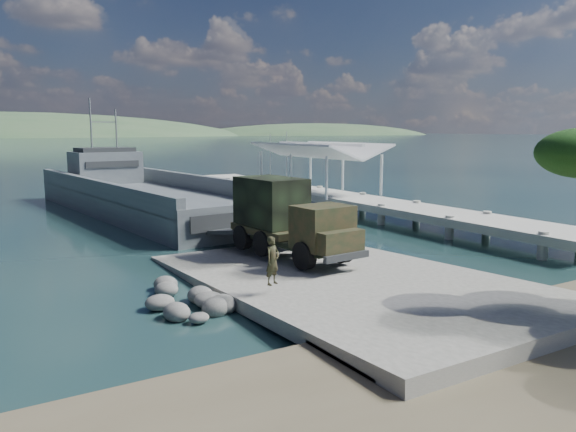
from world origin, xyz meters
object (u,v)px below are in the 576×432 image
at_px(sailboat_far, 271,184).
at_px(military_truck, 287,218).
at_px(sailboat_near, 287,184).
at_px(soldier, 273,271).
at_px(pier, 326,188).
at_px(landing_craft, 149,203).

bearing_deg(sailboat_far, military_truck, -130.61).
bearing_deg(sailboat_far, sailboat_near, -74.65).
height_order(soldier, sailboat_near, sailboat_near).
relative_size(pier, sailboat_far, 7.36).
bearing_deg(landing_craft, military_truck, -94.27).
distance_m(pier, military_truck, 20.08).
xyz_separation_m(soldier, sailboat_near, (22.29, 36.07, -1.02)).
distance_m(military_truck, sailboat_near, 35.98).
distance_m(landing_craft, sailboat_near, 21.85).
bearing_deg(sailboat_near, soldier, -103.20).
bearing_deg(soldier, sailboat_far, 38.29).
bearing_deg(pier, sailboat_far, 75.01).
bearing_deg(landing_craft, soldier, -103.06).
xyz_separation_m(military_truck, sailboat_far, (17.56, 32.62, -1.93)).
bearing_deg(pier, military_truck, -130.12).
distance_m(pier, sailboat_far, 17.93).
distance_m(pier, landing_craft, 14.07).
bearing_deg(sailboat_far, landing_craft, -156.84).
bearing_deg(pier, soldier, -129.02).
bearing_deg(sailboat_far, soldier, -131.69).
xyz_separation_m(landing_craft, sailboat_near, (18.90, 10.96, -0.46)).
bearing_deg(soldier, sailboat_near, 35.94).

